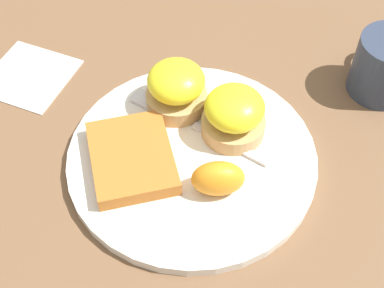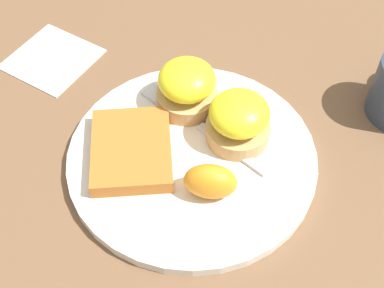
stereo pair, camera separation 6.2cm
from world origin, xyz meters
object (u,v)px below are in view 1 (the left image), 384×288
Objects in this scene: sandwich_benedict_right at (176,88)px; fork at (188,122)px; sandwich_benedict_left at (234,115)px; hashbrown_patty at (132,158)px; orange_wedge at (218,179)px.

fork is at bearing -141.94° from sandwich_benedict_right.
hashbrown_patty is (-0.07, 0.11, -0.02)m from sandwich_benedict_left.
hashbrown_patty is 0.61× the size of fork.
hashbrown_patty is at bearing 164.18° from sandwich_benedict_right.
sandwich_benedict_right is (0.03, 0.08, 0.00)m from sandwich_benedict_left.
sandwich_benedict_left is 0.09m from orange_wedge.
sandwich_benedict_left is at bearing -109.38° from sandwich_benedict_right.
sandwich_benedict_left is 1.00× the size of sandwich_benedict_right.
sandwich_benedict_right is 1.30× the size of orange_wedge.
sandwich_benedict_left and sandwich_benedict_right have the same top height.
sandwich_benedict_right is 0.11m from hashbrown_patty.
sandwich_benedict_left is 1.30× the size of orange_wedge.
fork is at bearing -34.33° from hashbrown_patty.
sandwich_benedict_right is at bearing 70.62° from sandwich_benedict_left.
sandwich_benedict_left is 0.41× the size of fork.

